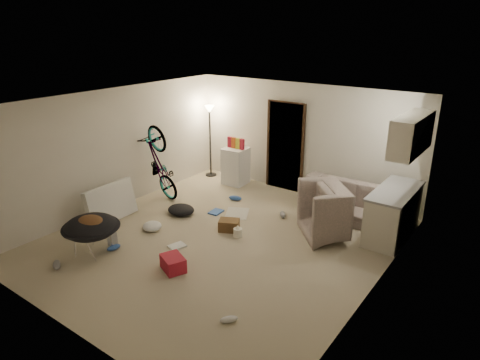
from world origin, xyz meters
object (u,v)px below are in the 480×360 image
Objects in this scene: bicycle at (160,179)px; juicer at (238,232)px; kitchen_counter at (393,214)px; floor_lamp at (210,126)px; armchair at (342,217)px; sofa at (359,203)px; mini_fridge at (236,166)px; saucer_chair at (92,232)px; drink_case_a at (229,225)px; drink_case_b at (173,263)px; tv_box at (111,203)px.

juicer is (2.46, -0.46, -0.36)m from bicycle.
kitchen_counter is 2.84m from juicer.
armchair is (4.06, -1.12, -0.95)m from floor_lamp.
sofa is 3.17m from mini_fridge.
kitchen_counter is 4.88m from bicycle.
juicer is at bearing 49.48° from saucer_chair.
drink_case_a is (2.28, -2.22, -1.20)m from floor_lamp.
bicycle is 4.28× the size of drink_case_b.
tv_box is (-4.73, -2.56, -0.07)m from kitchen_counter.
bicycle is 1.97× the size of mini_fridge.
drink_case_b is at bearing -121.19° from bicycle.
sofa is at bearing 150.48° from kitchen_counter.
kitchen_counter is 4.03m from drink_case_b.
floor_lamp is 1.23m from mini_fridge.
floor_lamp is at bearing 170.69° from mini_fridge.
drink_case_a is (2.18, 0.99, -0.26)m from tv_box.
mini_fridge is 2.37× the size of drink_case_a.
drink_case_b is at bearing -17.93° from tv_box.
armchair is at bearing 44.97° from saucer_chair.
juicer is at bearing 85.88° from armchair.
saucer_chair is 4.05× the size of juicer.
kitchen_counter reaches higher than saucer_chair.
bicycle is 3.05m from drink_case_b.
saucer_chair reaches higher than juicer.
kitchen_counter reaches higher than drink_case_b.
armchair is at bearing -20.47° from mini_fridge.
sofa is at bearing -57.51° from bicycle.
floor_lamp is 4.44m from saucer_chair.
floor_lamp is at bearing 108.89° from drink_case_a.
mini_fridge is at bearing 172.10° from kitchen_counter.
bicycle reaches higher than kitchen_counter.
sofa is 1.84× the size of tv_box.
drink_case_a is at bearing 56.27° from saucer_chair.
mini_fridge is 2.82m from juicer.
bicycle reaches higher than armchair.
mini_fridge reaches higher than drink_case_a.
kitchen_counter is 5.32m from saucer_chair.
bicycle is (-3.96, -0.75, 0.10)m from armchair.
armchair reaches higher than saucer_chair.
saucer_chair is (0.05, -4.15, -0.04)m from mini_fridge.
bicycle is 1.83× the size of saucer_chair.
sofa is (4.04, -0.20, -1.01)m from floor_lamp.
floor_lamp is 4.32m from armchair.
bicycle is 7.43× the size of juicer.
kitchen_counter is 3.66× the size of drink_case_b.
bicycle is at bearing 87.45° from tv_box.
floor_lamp is at bearing 172.34° from kitchen_counter.
kitchen_counter is 6.35× the size of juicer.
sofa reaches higher than juicer.
kitchen_counter is at bearing -66.04° from bicycle.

